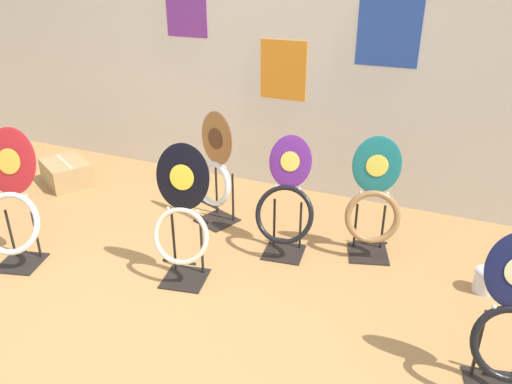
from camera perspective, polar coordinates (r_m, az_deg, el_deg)
ground_plane at (r=3.03m, az=-15.53°, el=-16.10°), size 14.00×14.00×0.00m
wall_back at (r=4.41m, az=2.37°, el=16.66°), size 8.00×0.07×2.60m
toilet_seat_display_woodgrain at (r=3.92m, az=-4.69°, el=2.34°), size 0.39×0.36×0.92m
toilet_seat_display_jazz_black at (r=3.21m, az=-8.45°, el=-2.91°), size 0.40×0.33×0.93m
toilet_seat_display_purple_note at (r=3.51m, az=3.41°, el=-1.57°), size 0.44×0.38×0.85m
toilet_seat_display_crimson_swirl at (r=3.74m, az=-26.21°, el=-1.29°), size 0.48×0.43×0.95m
toilet_seat_display_navy_moon at (r=2.70m, az=27.15°, el=-13.56°), size 0.40×0.35×0.83m
toilet_seat_display_teal_sax at (r=3.55m, az=13.28°, el=-1.27°), size 0.41×0.35×0.89m
paint_can at (r=3.56m, az=24.68°, el=-9.10°), size 0.14×0.14×0.16m
storage_box at (r=5.06m, az=-20.88°, el=2.09°), size 0.59×0.54×0.22m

